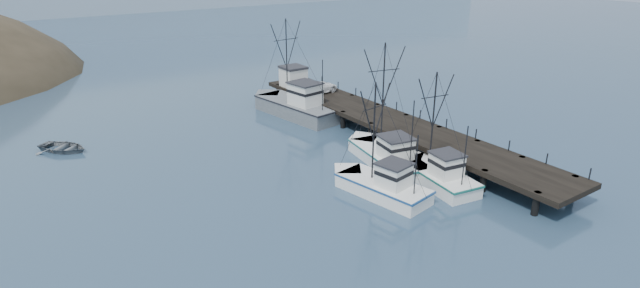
# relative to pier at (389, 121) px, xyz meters

# --- Properties ---
(ground) EXTENTS (400.00, 400.00, 0.00)m
(ground) POSITION_rel_pier_xyz_m (-14.00, -16.00, -1.69)
(ground) COLOR navy
(ground) RESTS_ON ground
(pier) EXTENTS (6.00, 44.00, 2.00)m
(pier) POSITION_rel_pier_xyz_m (0.00, 0.00, 0.00)
(pier) COLOR black
(pier) RESTS_ON ground
(distant_ridge) EXTENTS (360.00, 40.00, 26.00)m
(distant_ridge) POSITION_rel_pier_xyz_m (-4.00, 154.00, -1.69)
(distant_ridge) COLOR #9EB2C6
(distant_ridge) RESTS_ON ground
(trawler_near) EXTENTS (4.46, 9.94, 10.20)m
(trawler_near) POSITION_rel_pier_xyz_m (-4.64, -11.37, -0.87)
(trawler_near) COLOR white
(trawler_near) RESTS_ON ground
(trawler_mid) EXTENTS (4.74, 9.90, 9.94)m
(trawler_mid) POSITION_rel_pier_xyz_m (-10.24, -10.36, -0.87)
(trawler_mid) COLOR white
(trawler_mid) RESTS_ON ground
(trawler_far) EXTENTS (5.55, 11.75, 11.88)m
(trawler_far) POSITION_rel_pier_xyz_m (-5.37, -5.64, -0.87)
(trawler_far) COLOR white
(trawler_far) RESTS_ON ground
(work_vessel) EXTENTS (5.98, 14.39, 12.15)m
(work_vessel) POSITION_rel_pier_xyz_m (-4.68, 12.25, -0.46)
(work_vessel) COLOR slate
(work_vessel) RESTS_ON ground
(pier_shed) EXTENTS (3.00, 3.20, 2.80)m
(pier_shed) POSITION_rel_pier_xyz_m (-1.32, 18.00, 1.73)
(pier_shed) COLOR silver
(pier_shed) RESTS_ON pier
(pickup_truck) EXTENTS (5.98, 3.28, 1.59)m
(pickup_truck) POSITION_rel_pier_xyz_m (-0.52, 13.34, 1.10)
(pickup_truck) COLOR white
(pickup_truck) RESTS_ON pier
(motorboat) EXTENTS (6.30, 6.55, 1.11)m
(motorboat) POSITION_rel_pier_xyz_m (-30.77, 15.64, -1.69)
(motorboat) COLOR slate
(motorboat) RESTS_ON ground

